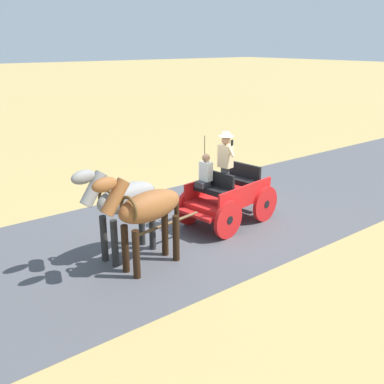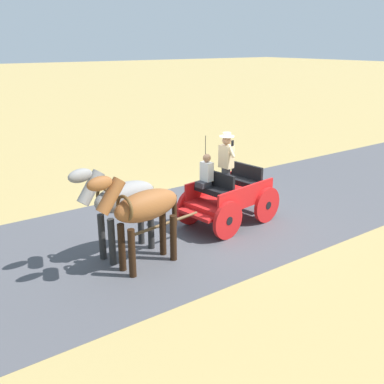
% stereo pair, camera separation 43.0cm
% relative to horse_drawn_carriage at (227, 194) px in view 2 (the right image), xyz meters
% --- Properties ---
extents(ground_plane, '(200.00, 200.00, 0.00)m').
position_rel_horse_drawn_carriage_xyz_m(ground_plane, '(0.42, 0.07, -0.82)').
color(ground_plane, tan).
extents(road_surface, '(5.83, 160.00, 0.01)m').
position_rel_horse_drawn_carriage_xyz_m(road_surface, '(0.42, 0.07, -0.81)').
color(road_surface, '#4C4C51').
rests_on(road_surface, ground).
extents(horse_drawn_carriage, '(1.74, 4.51, 2.50)m').
position_rel_horse_drawn_carriage_xyz_m(horse_drawn_carriage, '(0.00, 0.00, 0.00)').
color(horse_drawn_carriage, red).
rests_on(horse_drawn_carriage, ground).
extents(horse_near_side, '(0.75, 2.15, 2.21)m').
position_rel_horse_drawn_carriage_xyz_m(horse_near_side, '(-0.81, 2.94, 0.51)').
color(horse_near_side, brown).
rests_on(horse_near_side, ground).
extents(horse_off_side, '(0.83, 2.15, 2.21)m').
position_rel_horse_drawn_carriage_xyz_m(horse_off_side, '(-0.06, 3.05, 0.51)').
color(horse_off_side, gray).
rests_on(horse_off_side, ground).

